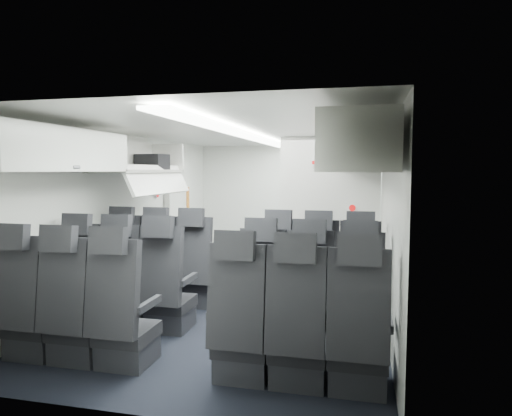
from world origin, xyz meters
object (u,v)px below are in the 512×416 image
at_px(seat_row_rear, 180,326).
at_px(galley_unit, 335,210).
at_px(seat_row_mid, 215,296).
at_px(flight_attendant, 292,224).
at_px(seat_row_front, 238,276).
at_px(boarding_door, 178,212).
at_px(carry_on_bag, 152,163).

height_order(seat_row_rear, galley_unit, galley_unit).
relative_size(seat_row_mid, flight_attendant, 2.09).
bearing_deg(flight_attendant, galley_unit, -13.69).
xyz_separation_m(seat_row_front, flight_attendant, (0.33, 2.05, 0.39)).
bearing_deg(galley_unit, seat_row_front, -106.28).
relative_size(seat_row_rear, flight_attendant, 2.09).
bearing_deg(boarding_door, seat_row_front, -51.84).
bearing_deg(galley_unit, carry_on_bag, -131.26).
relative_size(seat_row_front, seat_row_rear, 1.00).
relative_size(seat_row_rear, galley_unit, 1.75).
xyz_separation_m(galley_unit, flight_attendant, (-0.62, -1.20, -0.15)).
xyz_separation_m(seat_row_mid, seat_row_rear, (0.00, -0.90, 0.00)).
relative_size(seat_row_front, boarding_door, 1.79).
bearing_deg(boarding_door, galley_unit, 24.28).
bearing_deg(boarding_door, seat_row_rear, -67.13).
bearing_deg(flight_attendant, seat_row_rear, -171.20).
bearing_deg(seat_row_mid, boarding_door, 118.77).
bearing_deg(seat_row_rear, boarding_door, 112.87).
distance_m(boarding_door, flight_attendant, 1.97).
bearing_deg(boarding_door, carry_on_bag, -80.32).
height_order(galley_unit, flight_attendant, galley_unit).
bearing_deg(seat_row_front, seat_row_mid, -90.00).
bearing_deg(seat_row_rear, flight_attendant, 85.13).
height_order(galley_unit, boarding_door, galley_unit).
bearing_deg(seat_row_rear, galley_unit, 79.35).
bearing_deg(galley_unit, flight_attendant, -117.36).
distance_m(seat_row_mid, flight_attendant, 3.00).
distance_m(seat_row_mid, carry_on_bag, 2.45).
bearing_deg(carry_on_bag, flight_attendant, 50.64).
bearing_deg(galley_unit, seat_row_rear, -100.65).
height_order(seat_row_front, seat_row_rear, same).
bearing_deg(flight_attendant, seat_row_front, -175.42).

